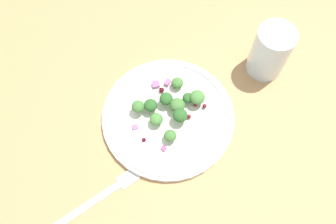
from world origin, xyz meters
The scene contains 25 objects.
ground_plane centered at (0.00, 0.00, -1.00)cm, with size 180.00×180.00×2.00cm, color tan.
plate centered at (-1.68, -0.54, 0.86)cm, with size 24.72×24.72×1.70cm.
dressing_pool centered at (-1.68, -0.54, 1.30)cm, with size 14.34×14.34×0.20cm, color white.
broccoli_floret_0 centered at (1.67, -0.85, 3.18)cm, with size 2.50×2.50×2.53cm.
broccoli_floret_1 centered at (-3.18, 3.94, 2.90)cm, with size 2.25×2.25×2.28cm.
broccoli_floret_2 centered at (3.80, 0.47, 3.38)cm, with size 2.37×2.37×2.40cm.
broccoli_floret_3 centered at (-4.06, -0.18, 3.53)cm, with size 2.67×2.67×2.71cm.
broccoli_floret_4 centered at (-0.79, -2.76, 3.30)cm, with size 2.51×2.51×2.54cm.
broccoli_floret_5 centered at (-1.95, -6.84, 2.67)cm, with size 2.29×2.29×2.32cm.
broccoli_floret_6 centered at (0.14, 1.48, 2.91)cm, with size 2.39×2.39×2.42cm.
broccoli_floret_7 centered at (-3.08, -2.01, 3.27)cm, with size 2.73×2.73×2.76cm.
broccoli_floret_8 centered at (-4.61, -4.15, 2.82)cm, with size 2.02×2.02×2.04cm.
broccoli_floret_9 centered at (-6.30, -4.35, 3.44)cm, with size 2.84×2.84×2.88cm.
cranberry_0 centered at (-7.94, -3.65, 2.03)cm, with size 0.82×0.82×0.82cm, color maroon.
cranberry_1 centered at (-6.26, -3.63, 1.93)cm, with size 0.78×0.78×0.78cm, color maroon.
cranberry_2 centered at (0.67, -5.08, 1.95)cm, with size 0.97×0.97×0.97cm, color #4C0A14.
cranberry_3 centered at (1.33, 5.34, 1.65)cm, with size 0.74×0.74×0.74cm, color #4C0A14.
cranberry_4 centered at (-5.55, -0.88, 1.95)cm, with size 0.83×0.83×0.83cm, color maroon.
onion_bit_0 centered at (-2.53, 6.05, 1.58)cm, with size 0.85×0.88×0.35cm, color #843D75.
onion_bit_1 centered at (3.56, 3.29, 1.46)cm, with size 0.91×1.12×0.44cm, color #A35B93.
onion_bit_2 centered at (-3.41, 3.40, 1.91)cm, with size 0.98×0.94×0.57cm, color #A35B93.
onion_bit_3 centered at (-0.01, -7.01, 1.91)cm, with size 1.36×0.89×0.57cm, color #A35B93.
onion_bit_4 centered at (2.10, -6.04, 1.92)cm, with size 1.39×1.39×0.46cm, color #A35B93.
fork centered at (6.51, 17.13, 0.25)cm, with size 13.63×15.16×0.50cm.
water_glass centered at (-17.77, -16.16, 5.39)cm, with size 7.18×7.18×10.78cm, color silver.
Camera 1 is at (-7.97, 25.20, 60.16)cm, focal length 37.11 mm.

